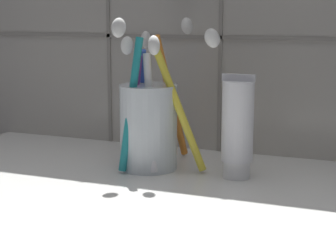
{
  "coord_description": "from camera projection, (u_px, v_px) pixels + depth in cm",
  "views": [
    {
      "loc": [
        21.74,
        -52.81,
        20.78
      ],
      "look_at": [
        0.36,
        3.23,
        9.14
      ],
      "focal_mm": 60.0,
      "sensor_mm": 36.0,
      "label": 1
    }
  ],
  "objects": [
    {
      "name": "sink_counter",
      "position": [
        154.0,
        200.0,
        0.6
      ],
      "size": [
        65.78,
        39.73,
        2.0
      ],
      "primitive_type": "cube",
      "color": "silver",
      "rests_on": "ground"
    },
    {
      "name": "toothpaste_tube",
      "position": [
        237.0,
        128.0,
        0.63
      ],
      "size": [
        3.79,
        3.61,
        11.92
      ],
      "color": "white",
      "rests_on": "sink_counter"
    },
    {
      "name": "toothbrush_cup",
      "position": [
        149.0,
        120.0,
        0.67
      ],
      "size": [
        13.07,
        13.46,
        18.28
      ],
      "color": "silver",
      "rests_on": "sink_counter"
    }
  ]
}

